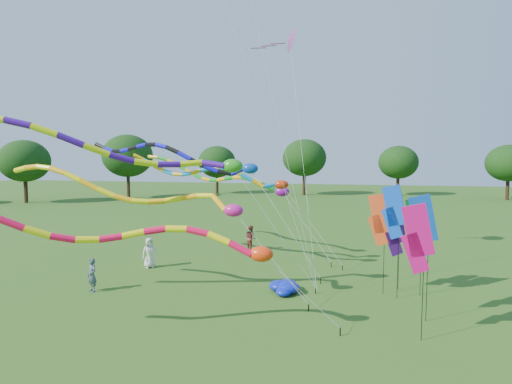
% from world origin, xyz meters
% --- Properties ---
extents(ground, '(160.00, 160.00, 0.00)m').
position_xyz_m(ground, '(0.00, 0.00, 0.00)').
color(ground, '#265917').
rests_on(ground, ground).
extents(tree_ring, '(119.29, 122.22, 9.63)m').
position_xyz_m(tree_ring, '(0.62, 2.00, 5.60)').
color(tree_ring, '#382314').
rests_on(tree_ring, ground).
extents(tube_kite_red, '(13.07, 4.05, 5.79)m').
position_xyz_m(tube_kite_red, '(-3.18, -1.70, 3.71)').
color(tube_kite_red, black).
rests_on(tube_kite_red, ground).
extents(tube_kite_orange, '(13.83, 1.11, 6.63)m').
position_xyz_m(tube_kite_orange, '(-4.95, 2.40, 4.78)').
color(tube_kite_orange, black).
rests_on(tube_kite_orange, ground).
extents(tube_kite_purple, '(16.33, 6.26, 8.73)m').
position_xyz_m(tube_kite_purple, '(-6.11, 1.11, 6.80)').
color(tube_kite_purple, black).
rests_on(tube_kite_purple, ground).
extents(tube_kite_blue, '(13.92, 2.91, 7.77)m').
position_xyz_m(tube_kite_blue, '(-5.07, 7.30, 6.32)').
color(tube_kite_blue, black).
rests_on(tube_kite_blue, ground).
extents(tube_kite_cyan, '(12.36, 1.06, 7.01)m').
position_xyz_m(tube_kite_cyan, '(-3.12, 8.58, 5.31)').
color(tube_kite_cyan, black).
rests_on(tube_kite_cyan, ground).
extents(tube_kite_green, '(13.52, 5.26, 7.07)m').
position_xyz_m(tube_kite_green, '(-4.00, 12.24, 4.95)').
color(tube_kite_green, black).
rests_on(tube_kite_green, ground).
extents(delta_kite_high_c, '(4.35, 6.76, 14.30)m').
position_xyz_m(delta_kite_high_c, '(0.41, 9.84, 13.08)').
color(delta_kite_high_c, black).
rests_on(delta_kite_high_c, ground).
extents(banner_pole_magenta_a, '(1.16, 0.10, 4.88)m').
position_xyz_m(banner_pole_magenta_a, '(6.14, 0.20, 3.61)').
color(banner_pole_magenta_a, black).
rests_on(banner_pole_magenta_a, ground).
extents(banner_pole_blue_a, '(1.12, 0.47, 5.20)m').
position_xyz_m(banner_pole_blue_a, '(5.85, 4.74, 3.93)').
color(banner_pole_blue_a, black).
rests_on(banner_pole_blue_a, ground).
extents(banner_pole_blue_b, '(1.16, 0.10, 5.02)m').
position_xyz_m(banner_pole_blue_b, '(6.63, 2.08, 3.75)').
color(banner_pole_blue_b, black).
rests_on(banner_pole_blue_b, ground).
extents(banner_pole_green, '(1.16, 0.20, 4.62)m').
position_xyz_m(banner_pole_green, '(6.93, 5.24, 3.36)').
color(banner_pole_green, black).
rests_on(banner_pole_green, ground).
extents(banner_pole_violet, '(1.13, 0.42, 4.13)m').
position_xyz_m(banner_pole_violet, '(6.05, 5.95, 2.88)').
color(banner_pole_violet, black).
rests_on(banner_pole_violet, ground).
extents(banner_pole_red, '(1.13, 0.44, 4.76)m').
position_xyz_m(banner_pole_red, '(5.28, 5.22, 3.50)').
color(banner_pole_red, black).
rests_on(banner_pole_red, ground).
extents(blue_nylon_heap, '(1.58, 1.88, 0.54)m').
position_xyz_m(blue_nylon_heap, '(1.38, 4.40, 0.25)').
color(blue_nylon_heap, '#0D20B2').
rests_on(blue_nylon_heap, ground).
extents(person_a, '(1.01, 0.96, 1.74)m').
position_xyz_m(person_a, '(-7.31, 7.29, 0.87)').
color(person_a, silver).
rests_on(person_a, ground).
extents(person_b, '(0.70, 0.63, 1.61)m').
position_xyz_m(person_b, '(-8.05, 2.69, 0.80)').
color(person_b, '#43515E').
rests_on(person_b, ground).
extents(person_c, '(1.06, 1.06, 1.74)m').
position_xyz_m(person_c, '(-2.53, 12.79, 0.87)').
color(person_c, brown).
rests_on(person_c, ground).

